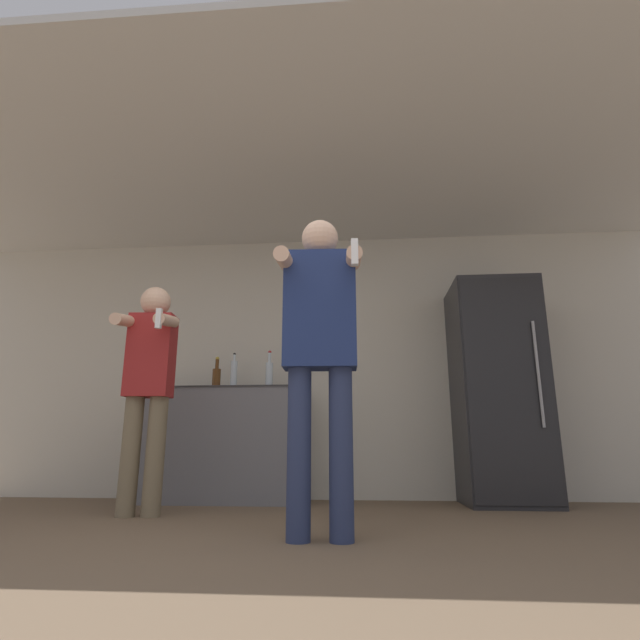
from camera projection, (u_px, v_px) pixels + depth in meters
ground_plane at (210, 563)px, 2.07m from camera, size 14.00×14.00×0.00m
wall_back at (296, 363)px, 4.93m from camera, size 7.00×0.06×2.55m
ceiling_slab at (276, 174)px, 3.96m from camera, size 7.00×3.13×0.05m
refrigerator at (498, 390)px, 4.32m from camera, size 0.70×0.75×1.89m
counter at (222, 444)px, 4.48m from camera, size 1.48×0.61×0.99m
bottle_tall_gin at (216, 376)px, 4.57m from camera, size 0.08×0.08×0.29m
bottle_red_label at (269, 373)px, 4.53m from camera, size 0.07×0.07×0.34m
bottle_short_whiskey at (234, 374)px, 4.56m from camera, size 0.06×0.06×0.33m
person_woman_foreground at (320, 340)px, 2.77m from camera, size 0.48×0.42×1.76m
person_man_side at (149, 379)px, 3.66m from camera, size 0.41×0.47×1.66m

